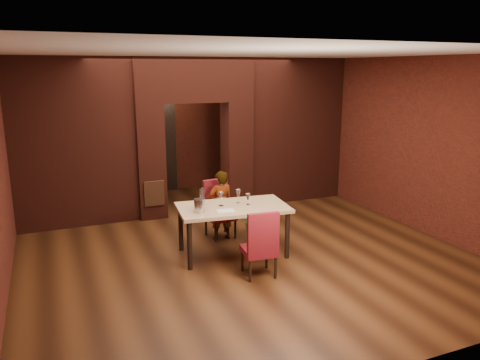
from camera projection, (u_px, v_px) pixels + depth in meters
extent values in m
plane|color=#422310|center=(230.00, 241.00, 8.26)|extent=(8.00, 8.00, 0.00)
cube|color=silver|center=(229.00, 54.00, 7.51)|extent=(7.00, 8.00, 0.04)
cube|color=maroon|center=(170.00, 126.00, 11.47)|extent=(7.00, 0.04, 3.20)
cube|color=maroon|center=(389.00, 222.00, 4.30)|extent=(7.00, 0.04, 3.20)
cube|color=maroon|center=(395.00, 140.00, 9.20)|extent=(0.04, 8.00, 3.20)
cube|color=maroon|center=(150.00, 161.00, 9.43)|extent=(0.55, 0.55, 2.30)
cube|color=maroon|center=(237.00, 155.00, 10.14)|extent=(0.55, 0.55, 2.30)
cube|color=maroon|center=(193.00, 80.00, 9.41)|extent=(2.45, 0.55, 0.90)
cube|color=maroon|center=(74.00, 143.00, 8.79)|extent=(2.28, 0.35, 3.20)
cube|color=maroon|center=(294.00, 131.00, 10.57)|extent=(2.28, 0.35, 3.20)
cube|color=#964E2B|center=(154.00, 194.00, 9.30)|extent=(0.40, 0.03, 0.50)
cube|color=black|center=(155.00, 149.00, 11.40)|extent=(0.90, 0.08, 2.10)
cube|color=black|center=(156.00, 150.00, 11.36)|extent=(1.02, 0.04, 2.22)
cube|color=tan|center=(233.00, 230.00, 7.61)|extent=(1.85, 1.17, 0.82)
cube|color=maroon|center=(220.00, 209.00, 8.37)|extent=(0.52, 0.52, 1.03)
cube|color=maroon|center=(259.00, 242.00, 6.81)|extent=(0.51, 0.51, 1.01)
imported|color=silver|center=(221.00, 205.00, 8.24)|extent=(0.47, 0.32, 1.25)
cube|color=silver|center=(226.00, 211.00, 7.26)|extent=(0.30, 0.23, 0.00)
cylinder|color=#B1B1B8|center=(199.00, 206.00, 7.17)|extent=(0.17, 0.17, 0.21)
cylinder|color=white|center=(202.00, 197.00, 7.43)|extent=(0.07, 0.07, 0.32)
imported|color=#2B5E1E|center=(252.00, 220.00, 8.76)|extent=(0.39, 0.35, 0.40)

